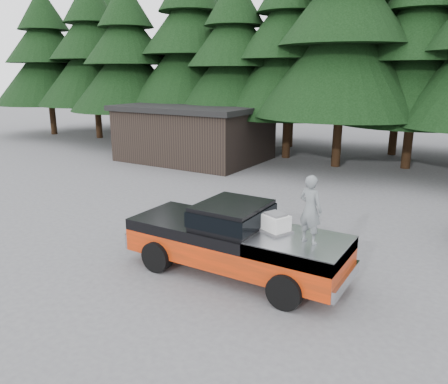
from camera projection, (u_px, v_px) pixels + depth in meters
The scene contains 7 objects.
ground at pixel (212, 260), 12.46m from camera, with size 120.00×120.00×0.00m, color #4F4F51.
pickup_truck at pixel (235, 250), 11.45m from camera, with size 6.00×2.04×1.33m, color red, non-canonical shape.
truck_cab at pixel (232, 215), 11.25m from camera, with size 1.66×1.90×0.59m, color black.
air_compressor at pixel (275, 224), 10.80m from camera, with size 0.62×0.51×0.42m, color silver.
man_on_bed at pixel (310, 209), 9.97m from camera, with size 0.59×0.39×1.62m, color slate.
utility_building at pixel (195, 132), 26.42m from camera, with size 8.40×6.40×3.30m.
treeline at pixel (384, 25), 24.36m from camera, with size 60.15×16.05×17.50m.
Camera 1 is at (6.28, -9.65, 5.16)m, focal length 35.00 mm.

